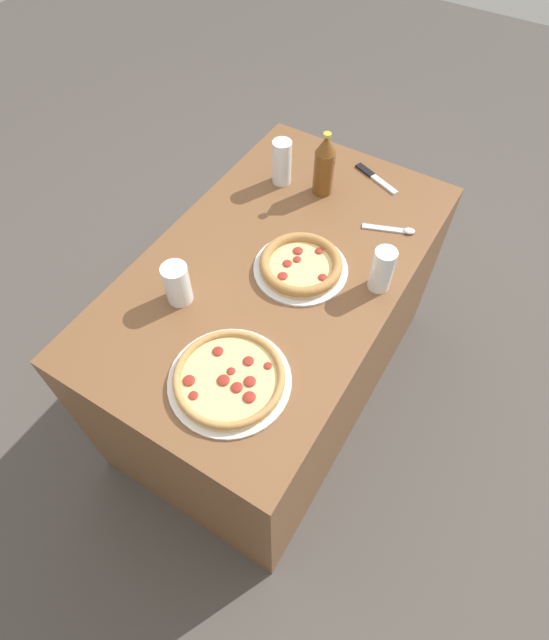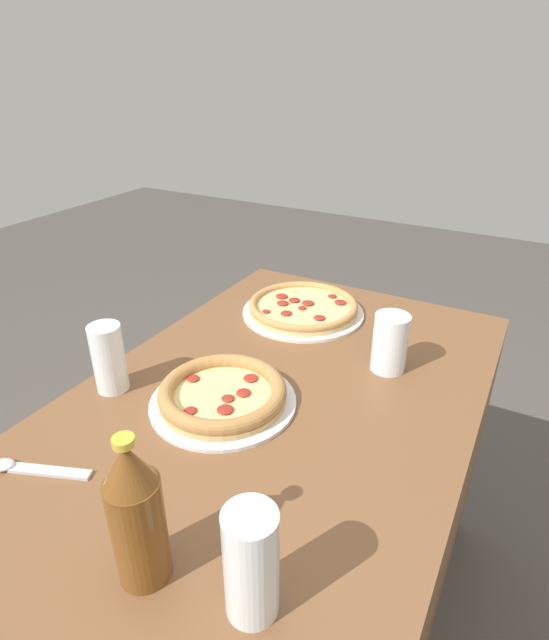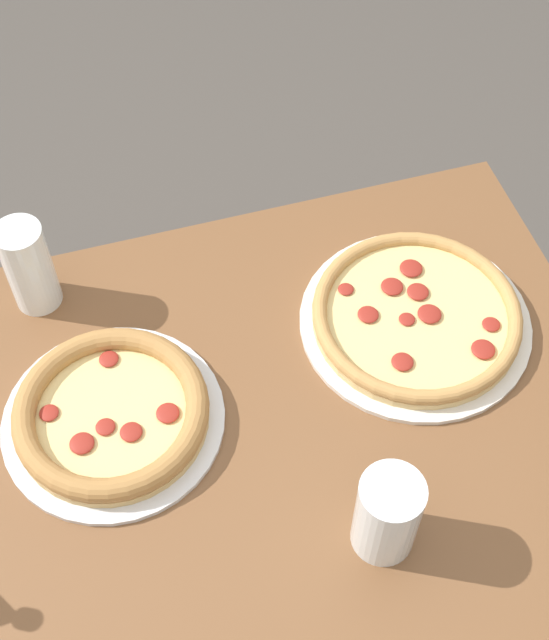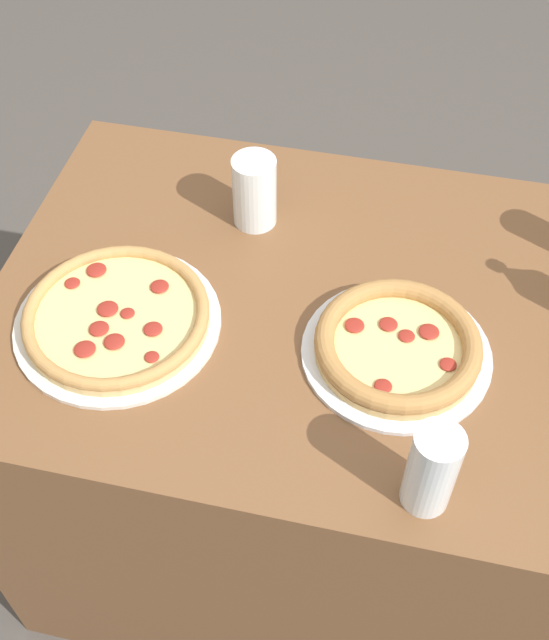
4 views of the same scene
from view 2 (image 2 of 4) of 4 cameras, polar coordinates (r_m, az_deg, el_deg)
name	(u,v)px [view 2 (image 2 of 4)]	position (r m, az deg, el deg)	size (l,w,h in m)	color
table	(264,544)	(1.26, -1.24, -24.23)	(1.29, 0.76, 0.77)	brown
pizza_margherita	(223,395)	(0.99, -5.92, -8.47)	(0.29, 0.29, 0.04)	silver
pizza_veggie	(303,308)	(1.33, 3.28, 1.42)	(0.32, 0.32, 0.04)	silver
glass_iced_tea	(390,345)	(1.10, 13.03, -2.78)	(0.08, 0.08, 0.13)	white
glass_red_wine	(251,569)	(0.66, -2.66, -26.53)	(0.07, 0.07, 0.16)	white
glass_water	(109,359)	(1.06, -18.40, -4.29)	(0.07, 0.07, 0.14)	white
beer_bottle	(136,514)	(0.68, -15.51, -20.60)	(0.07, 0.07, 0.23)	brown
spoon	(28,468)	(0.95, -26.37, -14.93)	(0.08, 0.17, 0.01)	silver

